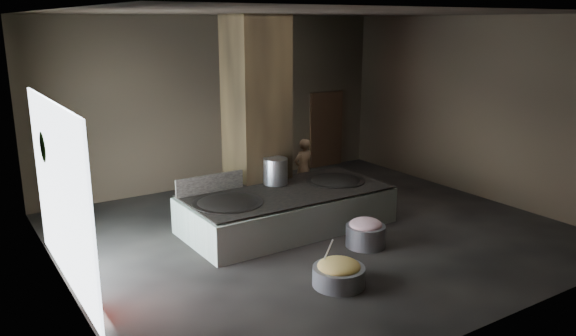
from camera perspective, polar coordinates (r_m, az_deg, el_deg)
floor at (r=12.08m, az=2.66°, el=-6.68°), size 10.00×9.00×0.10m
ceiling at (r=11.25m, az=2.95°, el=15.71°), size 10.00×9.00×0.10m
back_wall at (r=15.32m, az=-7.21°, el=6.70°), size 10.00×0.10×4.50m
front_wall at (r=8.28m, az=21.45°, el=-1.00°), size 10.00×0.10×4.50m
left_wall at (r=9.50m, az=-22.84°, el=0.78°), size 0.10×9.00×4.50m
right_wall at (r=14.93m, az=18.86°, el=5.82°), size 0.10×9.00×4.50m
pillar at (r=12.86m, az=-3.25°, el=5.28°), size 1.20×1.20×4.50m
hearth_platform at (r=12.17m, az=-0.10°, el=-4.30°), size 4.47×2.19×0.77m
platform_cap at (r=12.04m, az=-0.10°, el=-2.37°), size 4.35×2.09×0.03m
wok_left at (r=11.33m, az=-6.15°, el=-3.90°), size 1.40×1.40×0.39m
wok_left_rim at (r=11.31m, az=-6.16°, el=-3.56°), size 1.43×1.43×0.05m
wok_right at (r=12.84m, az=4.85°, el=-1.63°), size 1.30×1.30×0.37m
wok_right_rim at (r=12.82m, az=4.86°, el=-1.33°), size 1.33×1.33×0.05m
stock_pot at (r=12.42m, az=-1.28°, el=-0.32°), size 0.54×0.54×0.58m
splash_guard at (r=11.94m, az=-7.93°, el=-1.58°), size 1.55×0.08×0.39m
cook at (r=14.04m, az=1.56°, el=-0.09°), size 0.59×0.41×1.54m
veg_basin at (r=9.71m, az=5.17°, el=-10.88°), size 1.18×1.18×0.33m
veg_fill at (r=9.63m, az=5.19°, el=-9.88°), size 0.73×0.73×0.23m
ladle at (r=9.57m, az=3.95°, el=-8.70°), size 0.03×0.35×0.63m
meat_basin at (r=11.33m, az=7.87°, el=-6.83°), size 0.89×0.89×0.43m
meat_fill at (r=11.25m, az=7.91°, el=-5.72°), size 0.65×0.65×0.25m
doorway_near at (r=15.98m, az=-3.05°, el=2.93°), size 1.18×0.08×2.38m
doorway_near_glow at (r=15.74m, az=-2.62°, el=2.57°), size 0.90×0.04×2.13m
doorway_far at (r=17.28m, az=3.88°, el=3.80°), size 1.18×0.08×2.38m
doorway_far_glow at (r=17.33m, az=3.34°, el=3.68°), size 0.88×0.04×2.09m
left_opening at (r=9.86m, az=-22.11°, el=-2.58°), size 0.04×4.20×3.10m
pavilion_sliver at (r=8.92m, az=-19.54°, el=-9.26°), size 0.05×0.90×1.70m
tree_silhouette at (r=10.79m, az=-23.04°, el=2.04°), size 0.28×1.10×1.10m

